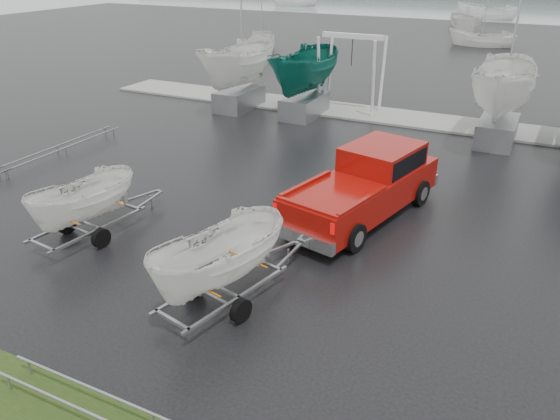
% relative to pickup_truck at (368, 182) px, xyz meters
% --- Properties ---
extents(ground_plane, '(120.00, 120.00, 0.00)m').
position_rel_pickup_truck_xyz_m(ground_plane, '(-4.62, -1.27, -1.14)').
color(ground_plane, black).
rests_on(ground_plane, ground).
extents(dock, '(30.00, 3.00, 0.12)m').
position_rel_pickup_truck_xyz_m(dock, '(-4.62, 11.73, -1.09)').
color(dock, gray).
rests_on(dock, ground).
extents(pickup_truck, '(3.64, 6.89, 2.18)m').
position_rel_pickup_truck_xyz_m(pickup_truck, '(0.00, 0.00, 0.00)').
color(pickup_truck, maroon).
rests_on(pickup_truck, ground).
extents(trailer_hitched, '(1.96, 3.77, 4.71)m').
position_rel_pickup_truck_xyz_m(trailer_hitched, '(-1.53, -6.64, 1.43)').
color(trailer_hitched, gray).
rests_on(trailer_hitched, ground).
extents(trailer_parked, '(1.84, 3.72, 4.26)m').
position_rel_pickup_truck_xyz_m(trailer_parked, '(-7.07, -5.44, 1.19)').
color(trailer_parked, gray).
rests_on(trailer_parked, ground).
extents(boat_hoist, '(3.30, 2.18, 4.12)m').
position_rel_pickup_truck_xyz_m(boat_hoist, '(-4.85, 11.73, 1.53)').
color(boat_hoist, silver).
rests_on(boat_hoist, ground).
extents(keelboat_0, '(2.48, 3.20, 10.65)m').
position_rel_pickup_truck_xyz_m(keelboat_0, '(-10.57, 9.73, 2.81)').
color(keelboat_0, gray).
rests_on(keelboat_0, ground).
extents(keelboat_1, '(2.43, 3.20, 7.55)m').
position_rel_pickup_truck_xyz_m(keelboat_1, '(-6.70, 9.93, 2.71)').
color(keelboat_1, gray).
rests_on(keelboat_1, ground).
extents(keelboat_2, '(2.64, 3.20, 10.81)m').
position_rel_pickup_truck_xyz_m(keelboat_2, '(2.96, 9.73, 3.06)').
color(keelboat_2, gray).
rests_on(keelboat_2, ground).
extents(mast_rack_0, '(0.56, 6.50, 0.06)m').
position_rel_pickup_truck_xyz_m(mast_rack_0, '(-13.62, -0.27, -0.79)').
color(mast_rack_0, gray).
rests_on(mast_rack_0, ground).
extents(moored_boat_0, '(3.03, 3.07, 11.05)m').
position_rel_pickup_truck_xyz_m(moored_boat_0, '(-18.82, 27.89, -1.13)').
color(moored_boat_0, silver).
rests_on(moored_boat_0, ground).
extents(moored_boat_1, '(3.57, 3.61, 11.50)m').
position_rel_pickup_truck_xyz_m(moored_boat_1, '(-5.07, 50.86, -1.13)').
color(moored_boat_1, silver).
rests_on(moored_boat_1, ground).
extents(moored_boat_2, '(2.33, 2.27, 11.01)m').
position_rel_pickup_truck_xyz_m(moored_boat_2, '(-1.71, 38.64, -1.13)').
color(moored_boat_2, silver).
rests_on(moored_boat_2, ground).
extents(moored_boat_4, '(3.58, 3.53, 11.64)m').
position_rel_pickup_truck_xyz_m(moored_boat_4, '(-34.24, 67.86, -1.13)').
color(moored_boat_4, silver).
rests_on(moored_boat_4, ground).
extents(moored_boat_5, '(3.31, 3.24, 11.86)m').
position_rel_pickup_truck_xyz_m(moored_boat_5, '(-4.41, 62.24, -1.13)').
color(moored_boat_5, silver).
rests_on(moored_boat_5, ground).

